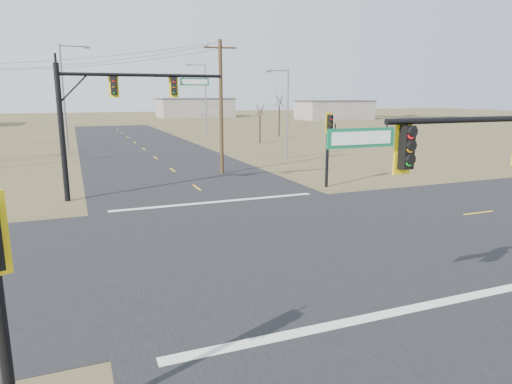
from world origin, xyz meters
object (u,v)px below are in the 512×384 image
streetlight_a (286,109)px  streetlight_c (66,92)px  utility_pole_near (221,106)px  mast_arm_far (112,103)px  streetlight_b (204,96)px  bare_tree_c (260,110)px  pedestal_signal_ne (329,134)px  bare_tree_d (279,101)px

streetlight_a → streetlight_c: streetlight_c is taller
utility_pole_near → streetlight_c: streetlight_c is taller
mast_arm_far → utility_pole_near: 10.22m
streetlight_b → mast_arm_far: bearing=-113.4°
utility_pole_near → bare_tree_c: size_ratio=1.87×
utility_pole_near → streetlight_a: 10.41m
pedestal_signal_ne → streetlight_a: streetlight_a is taller
streetlight_c → bare_tree_d: bearing=-1.9°
bare_tree_c → pedestal_signal_ne: bearing=-103.4°
streetlight_b → streetlight_c: bearing=-146.5°
streetlight_a → bare_tree_c: bearing=65.3°
utility_pole_near → bare_tree_d: utility_pole_near is taller
streetlight_a → streetlight_b: 27.57m
mast_arm_far → streetlight_b: 42.68m
mast_arm_far → pedestal_signal_ne: mast_arm_far is taller
utility_pole_near → streetlight_b: (7.98, 33.66, 0.73)m
utility_pole_near → bare_tree_c: utility_pole_near is taller
pedestal_signal_ne → streetlight_a: bearing=62.2°
streetlight_b → bare_tree_d: bearing=-29.1°
pedestal_signal_ne → bare_tree_c: 29.12m
mast_arm_far → streetlight_b: size_ratio=0.91×
pedestal_signal_ne → bare_tree_d: bearing=56.5°
streetlight_c → pedestal_signal_ne: bearing=-77.3°
streetlight_b → streetlight_c: streetlight_c is taller
pedestal_signal_ne → streetlight_c: size_ratio=0.44×
mast_arm_far → streetlight_c: (-2.62, 26.39, 0.81)m
streetlight_c → bare_tree_c: 22.83m
streetlight_b → bare_tree_d: (9.94, -5.36, -0.68)m
utility_pole_near → streetlight_a: bearing=36.0°
bare_tree_c → streetlight_c: bearing=179.6°
streetlight_c → bare_tree_c: bearing=-17.0°
pedestal_signal_ne → utility_pole_near: size_ratio=0.49×
mast_arm_far → bare_tree_c: mast_arm_far is taller
streetlight_a → bare_tree_c: (3.23, 14.40, -0.53)m
mast_arm_far → utility_pole_near: (8.46, 5.72, -0.36)m
mast_arm_far → pedestal_signal_ne: size_ratio=1.94×
pedestal_signal_ne → streetlight_b: bearing=72.1°
pedestal_signal_ne → bare_tree_c: bearing=63.0°
streetlight_b → streetlight_c: size_ratio=0.93×
pedestal_signal_ne → utility_pole_near: 9.38m
streetlight_b → bare_tree_c: streetlight_b is taller
pedestal_signal_ne → streetlight_c: (-16.00, 28.47, 2.88)m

